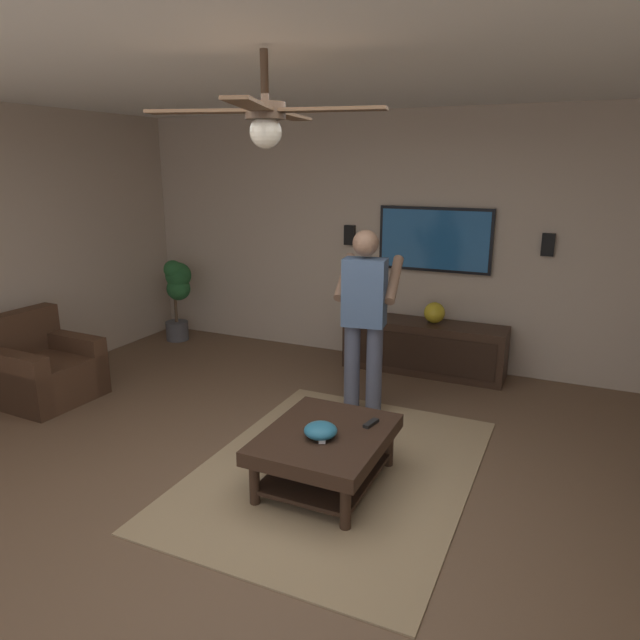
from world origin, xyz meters
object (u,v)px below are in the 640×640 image
(media_console, at_px, (424,347))
(wall_speaker_right, at_px, (350,235))
(person_standing, at_px, (365,312))
(armchair, at_px, (42,371))
(bowl, at_px, (321,430))
(vase_round, at_px, (434,313))
(remote_black, at_px, (371,423))
(ceiling_fan, at_px, (266,117))
(remote_white, at_px, (323,437))
(tv, at_px, (435,240))
(wall_speaker_left, at_px, (548,245))
(potted_plant_tall, at_px, (178,290))
(coffee_table, at_px, (326,446))

(media_console, xyz_separation_m, wall_speaker_right, (0.25, 0.97, 1.12))
(person_standing, bearing_deg, wall_speaker_right, 18.30)
(armchair, relative_size, wall_speaker_right, 3.81)
(bowl, xyz_separation_m, vase_round, (2.61, -0.12, 0.21))
(person_standing, distance_m, remote_black, 1.21)
(media_console, bearing_deg, ceiling_fan, -1.05)
(vase_round, bearing_deg, armchair, 125.33)
(bowl, distance_m, remote_white, 0.05)
(vase_round, height_order, wall_speaker_right, wall_speaker_right)
(tv, bearing_deg, wall_speaker_right, -90.78)
(remote_black, bearing_deg, bowl, -25.27)
(media_console, distance_m, remote_black, 2.28)
(media_console, bearing_deg, person_standing, -9.91)
(remote_black, bearing_deg, ceiling_fan, -5.24)
(wall_speaker_left, xyz_separation_m, ceiling_fan, (-3.42, 1.17, 0.99))
(potted_plant_tall, xyz_separation_m, remote_black, (-2.08, -3.29, -0.25))
(vase_round, relative_size, wall_speaker_right, 1.00)
(bowl, distance_m, ceiling_fan, 2.02)
(armchair, distance_m, coffee_table, 3.07)
(tv, bearing_deg, person_standing, -8.34)
(person_standing, relative_size, remote_white, 10.93)
(person_standing, height_order, potted_plant_tall, person_standing)
(remote_white, bearing_deg, wall_speaker_left, -42.74)
(media_console, bearing_deg, remote_black, 5.41)
(coffee_table, height_order, wall_speaker_left, wall_speaker_left)
(bowl, height_order, remote_black, bowl)
(person_standing, height_order, vase_round, person_standing)
(coffee_table, bearing_deg, potted_plant_tall, 52.83)
(armchair, distance_m, tv, 4.10)
(ceiling_fan, bearing_deg, wall_speaker_left, -18.98)
(media_console, relative_size, potted_plant_tall, 1.64)
(potted_plant_tall, bearing_deg, person_standing, -110.50)
(remote_black, bearing_deg, vase_round, -165.31)
(armchair, height_order, bowl, armchair)
(tv, distance_m, person_standing, 1.58)
(armchair, height_order, media_console, armchair)
(armchair, xyz_separation_m, remote_black, (-0.04, -3.30, 0.13))
(media_console, xyz_separation_m, potted_plant_tall, (-0.19, 3.07, 0.38))
(armchair, relative_size, wall_speaker_left, 3.81)
(potted_plant_tall, relative_size, vase_round, 4.72)
(armchair, xyz_separation_m, vase_round, (2.25, -3.17, 0.38))
(bowl, bearing_deg, tv, -0.54)
(tv, bearing_deg, coffee_table, -0.59)
(wall_speaker_right, bearing_deg, tv, -90.78)
(remote_black, height_order, vase_round, vase_round)
(tv, xyz_separation_m, potted_plant_tall, (-0.43, 3.07, -0.74))
(media_console, distance_m, tv, 1.15)
(coffee_table, distance_m, wall_speaker_left, 3.18)
(person_standing, xyz_separation_m, potted_plant_tall, (1.07, 2.85, -0.27))
(bowl, height_order, remote_white, bowl)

